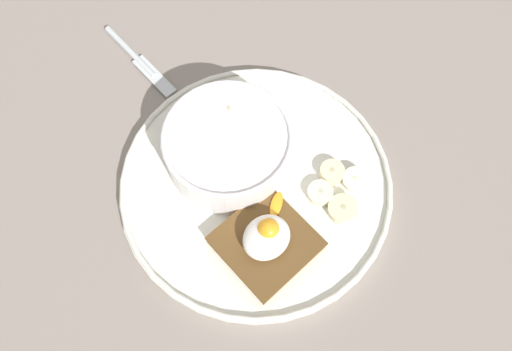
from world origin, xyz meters
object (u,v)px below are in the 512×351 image
Objects in this scene: oatmeal_bowl at (226,148)px; banana_slice_left at (343,209)px; poached_egg at (267,235)px; banana_slice_back at (332,172)px; toast_slice at (266,242)px; banana_slice_right at (354,179)px; banana_slice_front at (320,193)px; knife at (138,60)px.

banana_slice_left is at bearing 108.93° from oatmeal_bowl.
banana_slice_back is (-10.72, -0.51, -2.19)cm from poached_egg.
toast_slice reaches higher than banana_slice_right.
banana_slice_front is at bearing -84.00° from banana_slice_left.
banana_slice_left is at bearing 96.00° from banana_slice_front.
oatmeal_bowl is 1.03× the size of knife.
toast_slice reaches higher than banana_slice_front.
banana_slice_right is (-12.00, 1.70, -0.27)cm from toast_slice.
banana_slice_front and banana_slice_right have the same top height.
banana_slice_right is at bearing 115.73° from banana_slice_back.
banana_slice_left is at bearing 21.55° from banana_slice_right.
toast_slice is 2.36× the size of banana_slice_right.
banana_slice_back is (-6.93, 9.41, -2.27)cm from oatmeal_bowl.
oatmeal_bowl is 11.90cm from banana_slice_back.
toast_slice is 0.69× the size of knife.
poached_egg is 8.29cm from banana_slice_front.
toast_slice is at bearing -1.18° from banana_slice_front.
poached_egg is at bearing 78.94° from knife.
oatmeal_bowl is at bearing 84.67° from knife.
banana_slice_front is at bearing 112.36° from oatmeal_bowl.
oatmeal_bowl is 1.49× the size of toast_slice.
toast_slice is 2.94× the size of banana_slice_back.
banana_slice_right is 0.29× the size of knife.
banana_slice_right is at bearing 101.97° from knife.
banana_slice_front is at bearing 178.82° from toast_slice.
banana_slice_front is 0.27× the size of knife.
toast_slice is 2.55× the size of banana_slice_front.
banana_slice_back is at bearing -64.27° from banana_slice_right.
oatmeal_bowl reaches higher than toast_slice.
banana_slice_left is 1.14× the size of banana_slice_right.
poached_egg is at bearing 69.06° from oatmeal_bowl.
poached_egg reaches higher than banana_slice_left.
toast_slice is 1.94cm from poached_egg.
knife is (2.80, -31.30, -1.28)cm from banana_slice_left.
poached_egg reaches higher than toast_slice.
banana_slice_back is (-2.43, -3.70, -0.09)cm from banana_slice_left.
banana_slice_front is at bearing 95.02° from knife.
poached_egg is 1.70× the size of banana_slice_left.
banana_slice_right is (-11.83, 1.79, -2.20)cm from poached_egg.
oatmeal_bowl reaches higher than banana_slice_right.
banana_slice_front is at bearing 178.13° from poached_egg.
poached_egg is 28.85cm from knife.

